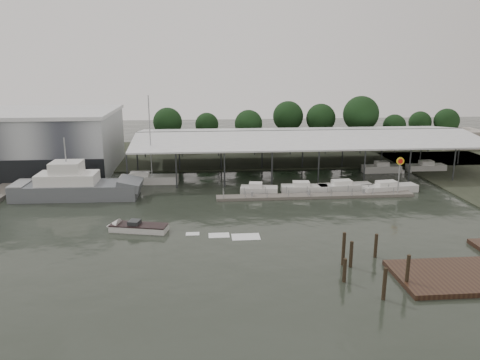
{
  "coord_description": "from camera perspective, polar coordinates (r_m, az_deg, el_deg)",
  "views": [
    {
      "loc": [
        -0.95,
        -52.27,
        18.89
      ],
      "look_at": [
        4.39,
        10.96,
        2.5
      ],
      "focal_mm": 35.0,
      "sensor_mm": 36.0,
      "label": 1
    }
  ],
  "objects": [
    {
      "name": "moored_cruiser_2",
      "position": [
        70.89,
        12.59,
        -0.81
      ],
      "size": [
        8.23,
        2.87,
        1.7
      ],
      "rotation": [
        0.0,
        0.0,
        0.08
      ],
      "color": "silver",
      "rests_on": "ground"
    },
    {
      "name": "covered_boat_shed",
      "position": [
        83.23,
        7.72,
        5.53
      ],
      "size": [
        58.24,
        24.0,
        6.96
      ],
      "color": "white",
      "rests_on": "ground"
    },
    {
      "name": "horizon_tree_line",
      "position": [
        103.7,
        9.14,
        7.31
      ],
      "size": [
        67.8,
        11.63,
        11.41
      ],
      "color": "#301E15",
      "rests_on": "ground"
    },
    {
      "name": "shell_fuel_sign",
      "position": [
        69.87,
        18.89,
        1.32
      ],
      "size": [
        1.1,
        0.18,
        5.55
      ],
      "color": "gray",
      "rests_on": "ground"
    },
    {
      "name": "distant_commercial_buildings",
      "position": [
        115.28,
        26.69,
        4.44
      ],
      "size": [
        22.0,
        8.0,
        4.0
      ],
      "color": "#9E968B",
      "rests_on": "ground"
    },
    {
      "name": "moored_cruiser_3",
      "position": [
        71.99,
        17.71,
        -0.93
      ],
      "size": [
        8.47,
        3.27,
        1.7
      ],
      "rotation": [
        0.0,
        0.0,
        0.13
      ],
      "color": "silver",
      "rests_on": "ground"
    },
    {
      "name": "moored_cruiser_0",
      "position": [
        67.74,
        2.28,
        -1.18
      ],
      "size": [
        5.62,
        3.04,
        1.7
      ],
      "rotation": [
        0.0,
        0.0,
        -0.16
      ],
      "color": "silver",
      "rests_on": "ground"
    },
    {
      "name": "mooring_pilings",
      "position": [
        44.14,
        15.25,
        -9.89
      ],
      "size": [
        5.43,
        8.55,
        3.86
      ],
      "color": "#302418",
      "rests_on": "ground"
    },
    {
      "name": "grey_trawler",
      "position": [
        69.46,
        -19.28,
        -0.78
      ],
      "size": [
        17.84,
        5.52,
        8.84
      ],
      "rotation": [
        0.0,
        0.0,
        -0.02
      ],
      "color": "#565A5F",
      "rests_on": "ground"
    },
    {
      "name": "white_sailboat",
      "position": [
        74.89,
        -11.12,
        0.12
      ],
      "size": [
        9.19,
        2.94,
        13.88
      ],
      "rotation": [
        0.0,
        0.0,
        -0.04
      ],
      "color": "silver",
      "rests_on": "ground"
    },
    {
      "name": "storage_warehouse",
      "position": [
        87.61,
        -22.82,
        4.42
      ],
      "size": [
        24.5,
        20.5,
        10.5
      ],
      "color": "#A7ADB2",
      "rests_on": "ground"
    },
    {
      "name": "moored_cruiser_1",
      "position": [
        68.98,
        7.8,
        -1.02
      ],
      "size": [
        6.96,
        2.77,
        1.7
      ],
      "rotation": [
        0.0,
        0.0,
        -0.09
      ],
      "color": "silver",
      "rests_on": "ground"
    },
    {
      "name": "floating_dock",
      "position": [
        66.94,
        9.16,
        -1.92
      ],
      "size": [
        28.0,
        2.0,
        1.4
      ],
      "color": "#69655C",
      "rests_on": "ground"
    },
    {
      "name": "speedboat_underway",
      "position": [
        54.66,
        -12.8,
        -5.67
      ],
      "size": [
        17.93,
        5.97,
        2.0
      ],
      "rotation": [
        0.0,
        0.0,
        2.91
      ],
      "color": "silver",
      "rests_on": "ground"
    },
    {
      "name": "ground",
      "position": [
        55.58,
        -3.58,
        -5.41
      ],
      "size": [
        200.0,
        200.0,
        0.0
      ],
      "primitive_type": "plane",
      "color": "#242A22",
      "rests_on": "ground"
    },
    {
      "name": "land_strip_far",
      "position": [
        96.12,
        -4.17,
        3.17
      ],
      "size": [
        140.0,
        30.0,
        0.3
      ],
      "color": "#313628",
      "rests_on": "ground"
    }
  ]
}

